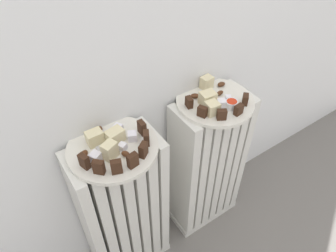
{
  "coord_description": "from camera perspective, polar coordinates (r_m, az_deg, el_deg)",
  "views": [
    {
      "loc": [
        -0.38,
        -0.29,
        1.25
      ],
      "look_at": [
        0.0,
        0.28,
        0.62
      ],
      "focal_mm": 33.09,
      "sensor_mm": 36.0,
      "label": 1
    }
  ],
  "objects": [
    {
      "name": "marble_cake_slice_right_0",
      "position": [
        0.95,
        8.12,
        3.31
      ],
      "size": [
        0.04,
        0.04,
        0.04
      ],
      "primitive_type": "cube",
      "rotation": [
        0.0,
        0.0,
        -0.12
      ],
      "color": "beige",
      "rests_on": "plate_right"
    },
    {
      "name": "marble_cake_slice_right_1",
      "position": [
        1.05,
        7.14,
        7.93
      ],
      "size": [
        0.04,
        0.03,
        0.04
      ],
      "primitive_type": "cube",
      "rotation": [
        0.0,
        0.0,
        0.1
      ],
      "color": "beige",
      "rests_on": "plate_right"
    },
    {
      "name": "medjool_date_right_2",
      "position": [
        1.01,
        7.12,
        5.74
      ],
      "size": [
        0.03,
        0.02,
        0.02
      ],
      "primitive_type": "ellipsoid",
      "rotation": [
        0.0,
        0.0,
        2.96
      ],
      "color": "#4C2814",
      "rests_on": "plate_right"
    },
    {
      "name": "marble_cake_slice_right_2",
      "position": [
        0.98,
        7.32,
        5.03
      ],
      "size": [
        0.05,
        0.04,
        0.04
      ],
      "primitive_type": "cube",
      "rotation": [
        0.0,
        0.0,
        -0.13
      ],
      "color": "beige",
      "rests_on": "plate_right"
    },
    {
      "name": "turkish_delight_left_2",
      "position": [
        0.86,
        -6.58,
        -1.89
      ],
      "size": [
        0.03,
        0.03,
        0.02
      ],
      "primitive_type": "cube",
      "rotation": [
        0.0,
        0.0,
        1.11
      ],
      "color": "white",
      "rests_on": "plate_left"
    },
    {
      "name": "dark_cake_slice_left_3",
      "position": [
        0.79,
        -6.52,
        -6.31
      ],
      "size": [
        0.03,
        0.02,
        0.04
      ],
      "primitive_type": "cube",
      "rotation": [
        0.0,
        0.0,
        0.14
      ],
      "color": "#382114",
      "rests_on": "plate_left"
    },
    {
      "name": "dark_cake_slice_right_3",
      "position": [
        0.96,
        12.88,
        2.95
      ],
      "size": [
        0.03,
        0.02,
        0.03
      ],
      "primitive_type": "cube",
      "rotation": [
        0.0,
        0.0,
        0.13
      ],
      "color": "#382114",
      "rests_on": "plate_right"
    },
    {
      "name": "dark_cake_slice_left_1",
      "position": [
        0.79,
        -12.65,
        -7.41
      ],
      "size": [
        0.03,
        0.03,
        0.04
      ],
      "primitive_type": "cube",
      "rotation": [
        0.0,
        0.0,
        -0.8
      ],
      "color": "#382114",
      "rests_on": "plate_left"
    },
    {
      "name": "dark_cake_slice_left_0",
      "position": [
        0.81,
        -15.18,
        -6.3
      ],
      "size": [
        0.02,
        0.03,
        0.04
      ],
      "primitive_type": "cube",
      "rotation": [
        0.0,
        0.0,
        -1.27
      ],
      "color": "#382114",
      "rests_on": "plate_left"
    },
    {
      "name": "dark_cake_slice_left_5",
      "position": [
        0.84,
        -4.0,
        -2.24
      ],
      "size": [
        0.03,
        0.03,
        0.04
      ],
      "primitive_type": "cube",
      "rotation": [
        0.0,
        0.0,
        1.08
      ],
      "color": "#382114",
      "rests_on": "plate_left"
    },
    {
      "name": "radiator_left",
      "position": [
        1.12,
        -8.1,
        -15.33
      ],
      "size": [
        0.29,
        0.15,
        0.62
      ],
      "color": "silver",
      "rests_on": "ground_plane"
    },
    {
      "name": "medjool_date_left_2",
      "position": [
        0.9,
        -12.43,
        -0.62
      ],
      "size": [
        0.02,
        0.03,
        0.02
      ],
      "primitive_type": "ellipsoid",
      "rotation": [
        0.0,
        0.0,
        1.05
      ],
      "color": "#4C2814",
      "rests_on": "plate_left"
    },
    {
      "name": "dark_cake_slice_left_6",
      "position": [
        0.87,
        -4.83,
        -0.32
      ],
      "size": [
        0.02,
        0.03,
        0.04
      ],
      "primitive_type": "cube",
      "rotation": [
        0.0,
        0.0,
        1.56
      ],
      "color": "#382114",
      "rests_on": "plate_left"
    },
    {
      "name": "turkish_delight_left_0",
      "position": [
        0.84,
        -8.39,
        -3.8
      ],
      "size": [
        0.03,
        0.03,
        0.02
      ],
      "primitive_type": "cube",
      "rotation": [
        0.0,
        0.0,
        0.47
      ],
      "color": "white",
      "rests_on": "plate_left"
    },
    {
      "name": "fork",
      "position": [
        0.84,
        -11.41,
        -5.19
      ],
      "size": [
        0.02,
        0.1,
        0.0
      ],
      "color": "silver",
      "rests_on": "plate_left"
    },
    {
      "name": "dark_cake_slice_left_4",
      "position": [
        0.81,
        -4.56,
        -4.41
      ],
      "size": [
        0.03,
        0.03,
        0.04
      ],
      "primitive_type": "cube",
      "rotation": [
        0.0,
        0.0,
        0.61
      ],
      "color": "#382114",
      "rests_on": "plate_left"
    },
    {
      "name": "plate_right",
      "position": [
        1.01,
        8.64,
        4.51
      ],
      "size": [
        0.25,
        0.25,
        0.01
      ],
      "primitive_type": "cylinder",
      "color": "silver",
      "rests_on": "radiator_right"
    },
    {
      "name": "dark_cake_slice_right_1",
      "position": [
        0.93,
        6.33,
        2.65
      ],
      "size": [
        0.03,
        0.03,
        0.03
      ],
      "primitive_type": "cube",
      "rotation": [
        0.0,
        0.0,
        -1.15
      ],
      "color": "#382114",
      "rests_on": "plate_right"
    },
    {
      "name": "marble_cake_slice_left_2",
      "position": [
        0.86,
        -13.35,
        -2.09
      ],
      "size": [
        0.04,
        0.03,
        0.04
      ],
      "primitive_type": "cube",
      "rotation": [
        0.0,
        0.0,
        -0.01
      ],
      "color": "beige",
      "rests_on": "plate_left"
    },
    {
      "name": "medjool_date_right_1",
      "position": [
        1.07,
        9.79,
        7.59
      ],
      "size": [
        0.03,
        0.02,
        0.01
      ],
      "primitive_type": "ellipsoid",
      "rotation": [
        0.0,
        0.0,
        3.08
      ],
      "color": "#4C2814",
      "rests_on": "plate_right"
    },
    {
      "name": "marble_cake_slice_left_0",
      "position": [
        0.86,
        -9.74,
        -1.82
      ],
      "size": [
        0.05,
        0.04,
        0.04
      ],
      "primitive_type": "cube",
      "rotation": [
        0.0,
        0.0,
        0.2
      ],
      "color": "beige",
      "rests_on": "plate_left"
    },
    {
      "name": "medjool_date_right_3",
      "position": [
        1.01,
        4.97,
        5.55
      ],
      "size": [
        0.03,
        0.03,
        0.01
      ],
      "primitive_type": "ellipsoid",
      "rotation": [
        0.0,
        0.0,
        2.56
      ],
      "color": "#4C2814",
      "rests_on": "plate_right"
    },
    {
      "name": "turkish_delight_right_0",
      "position": [
        0.98,
        9.82,
        4.13
      ],
      "size": [
        0.03,
        0.03,
        0.03
      ],
      "primitive_type": "cube",
      "rotation": [
        0.0,
        0.0,
        1.13
      ],
      "color": "white",
      "rests_on": "plate_right"
    },
    {
      "name": "dark_cake_slice_right_0",
      "position": [
        0.96,
        3.91,
        4.38
      ],
      "size": [
        0.02,
        0.03,
        0.03
      ],
      "primitive_type": "cube",
      "rotation": [
        0.0,
        0.0,
        -1.79
      ],
      "color": "#382114",
      "rests_on": "plate_right"
    },
    {
      "name": "dark_cake_slice_left_2",
      "position": [
        0.78,
        -9.48,
        -7.43
      ],
      "size": [
        0.03,
        0.02,
        0.04
      ],
      "primitive_type": "cube",
      "rotation": [
        0.0,
        0.0,
        -0.33
      ],
      "color": "#382114",
      "rests_on": "plate_left"
    },
    {
      "name": "plate_left",
      "position": [
        0.86,
        -10.14,
        -3.92
      ],
      "size": [
        0.25,
        0.25,
        0.01
      ],
      "primitive_type": "cylinder",
      "color": "silver",
      "rests_on": "radiator_left"
    },
    {
      "name": "dark_cake_slice_right_2",
      "position": [
        0.93,
        9.88,
        2.08
      ],
      "size": [
        0.03,
        0.03,
        0.03
      ],
      "primitive_type": "cube",
      "rotation": [
        0.0,
        0.0,
        -0.51
      ],
      "color": "#382114",
      "rests_on": "plate_right"
    },
    {
      "name": "dark_cake_slice_right_4",
      "position": [
        1.0,
        14.05,
        4.78
      ],
      "size": [
        0.03,
        0.03,
        0.03
      ],
      "primitive_type": "cube",
      "rotation": [
        0.0,
        0.0,
        0.77
      ],
      "color": "#382114",
      "rests_on": "plate_right"
    },
    {
      "name": "marble_cake_slice_left_1",
      "position": [
        0.82,
        -10.67,
        -4.45
      ],
      "size": [
        0.05,
        0.04,
        0.05
      ],
      "primitive_type": "cube",
      "rotation": [
        0.0,
        0.0,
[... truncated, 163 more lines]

